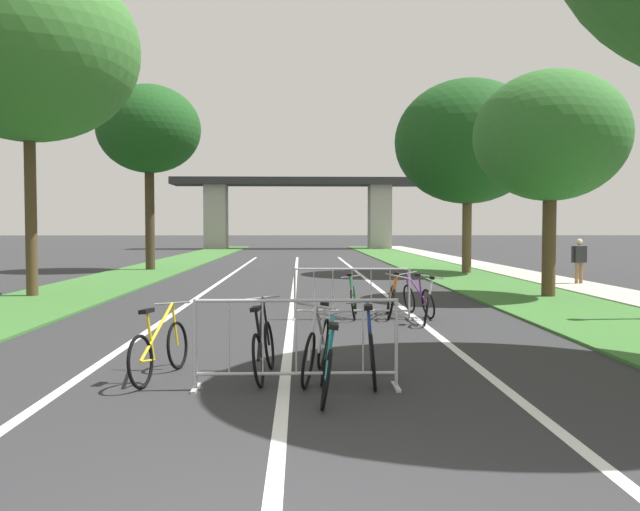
{
  "coord_description": "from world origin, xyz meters",
  "views": [
    {
      "loc": [
        0.19,
        -3.32,
        1.88
      ],
      "look_at": [
        0.6,
        10.36,
        1.29
      ],
      "focal_mm": 37.01,
      "sensor_mm": 36.0,
      "label": 1
    }
  ],
  "objects_px": {
    "tree_left_cypress_far": "(28,48)",
    "crowd_barrier_nearest": "(296,344)",
    "bicycle_green_2": "(353,300)",
    "bicycle_black_3": "(263,348)",
    "tree_left_pine_far": "(149,130)",
    "tree_right_pine_near": "(468,142)",
    "tree_right_oak_near": "(551,137)",
    "bicycle_yellow_6": "(160,349)",
    "crowd_barrier_second": "(352,294)",
    "pedestrian_pushing_bike": "(579,257)",
    "bicycle_silver_1": "(317,348)",
    "bicycle_teal_5": "(327,365)",
    "bicycle_orange_7": "(391,300)",
    "bicycle_purple_0": "(418,299)",
    "bicycle_blue_4": "(371,350)",
    "bicycle_white_8": "(428,304)"
  },
  "relations": [
    {
      "from": "bicycle_orange_7",
      "to": "bicycle_white_8",
      "type": "xyz_separation_m",
      "value": [
        0.6,
        -0.86,
        -0.0
      ]
    },
    {
      "from": "tree_right_oak_near",
      "to": "crowd_barrier_second",
      "type": "distance_m",
      "value": 7.77
    },
    {
      "from": "bicycle_teal_5",
      "to": "bicycle_purple_0",
      "type": "bearing_deg",
      "value": 73.34
    },
    {
      "from": "tree_right_pine_near",
      "to": "crowd_barrier_second",
      "type": "bearing_deg",
      "value": -113.47
    },
    {
      "from": "crowd_barrier_second",
      "to": "bicycle_blue_4",
      "type": "distance_m",
      "value": 5.37
    },
    {
      "from": "tree_left_pine_far",
      "to": "bicycle_yellow_6",
      "type": "height_order",
      "value": "tree_left_pine_far"
    },
    {
      "from": "tree_left_cypress_far",
      "to": "bicycle_teal_5",
      "type": "relative_size",
      "value": 5.47
    },
    {
      "from": "tree_right_oak_near",
      "to": "bicycle_yellow_6",
      "type": "height_order",
      "value": "tree_right_oak_near"
    },
    {
      "from": "crowd_barrier_second",
      "to": "bicycle_white_8",
      "type": "relative_size",
      "value": 1.42
    },
    {
      "from": "tree_left_pine_far",
      "to": "bicycle_green_2",
      "type": "xyz_separation_m",
      "value": [
        7.6,
        -15.02,
        -5.7
      ]
    },
    {
      "from": "tree_right_oak_near",
      "to": "bicycle_teal_5",
      "type": "bearing_deg",
      "value": -122.02
    },
    {
      "from": "crowd_barrier_nearest",
      "to": "bicycle_silver_1",
      "type": "distance_m",
      "value": 0.6
    },
    {
      "from": "tree_left_pine_far",
      "to": "crowd_barrier_nearest",
      "type": "distance_m",
      "value": 22.76
    },
    {
      "from": "bicycle_purple_0",
      "to": "bicycle_orange_7",
      "type": "relative_size",
      "value": 1.05
    },
    {
      "from": "bicycle_teal_5",
      "to": "bicycle_orange_7",
      "type": "height_order",
      "value": "bicycle_orange_7"
    },
    {
      "from": "tree_right_oak_near",
      "to": "bicycle_teal_5",
      "type": "relative_size",
      "value": 3.62
    },
    {
      "from": "bicycle_purple_0",
      "to": "crowd_barrier_second",
      "type": "bearing_deg",
      "value": -173.08
    },
    {
      "from": "bicycle_silver_1",
      "to": "pedestrian_pushing_bike",
      "type": "height_order",
      "value": "pedestrian_pushing_bike"
    },
    {
      "from": "tree_right_pine_near",
      "to": "bicycle_silver_1",
      "type": "relative_size",
      "value": 4.42
    },
    {
      "from": "tree_right_pine_near",
      "to": "crowd_barrier_nearest",
      "type": "xyz_separation_m",
      "value": [
        -6.75,
        -18.77,
        -4.77
      ]
    },
    {
      "from": "tree_right_oak_near",
      "to": "bicycle_blue_4",
      "type": "distance_m",
      "value": 11.6
    },
    {
      "from": "pedestrian_pushing_bike",
      "to": "tree_left_cypress_far",
      "type": "bearing_deg",
      "value": -3.33
    },
    {
      "from": "bicycle_silver_1",
      "to": "tree_left_cypress_far",
      "type": "bearing_deg",
      "value": -41.55
    },
    {
      "from": "tree_right_pine_near",
      "to": "bicycle_blue_4",
      "type": "distance_m",
      "value": 19.91
    },
    {
      "from": "bicycle_purple_0",
      "to": "bicycle_silver_1",
      "type": "xyz_separation_m",
      "value": [
        -2.28,
        -5.69,
        0.02
      ]
    },
    {
      "from": "crowd_barrier_nearest",
      "to": "pedestrian_pushing_bike",
      "type": "relative_size",
      "value": 1.59
    },
    {
      "from": "tree_right_oak_near",
      "to": "bicycle_silver_1",
      "type": "distance_m",
      "value": 11.82
    },
    {
      "from": "tree_right_pine_near",
      "to": "bicycle_orange_7",
      "type": "distance_m",
      "value": 14.39
    },
    {
      "from": "tree_right_oak_near",
      "to": "bicycle_orange_7",
      "type": "relative_size",
      "value": 3.73
    },
    {
      "from": "crowd_barrier_nearest",
      "to": "bicycle_black_3",
      "type": "bearing_deg",
      "value": 125.85
    },
    {
      "from": "tree_right_oak_near",
      "to": "bicycle_blue_4",
      "type": "height_order",
      "value": "tree_right_oak_near"
    },
    {
      "from": "pedestrian_pushing_bike",
      "to": "bicycle_silver_1",
      "type": "bearing_deg",
      "value": 41.65
    },
    {
      "from": "bicycle_black_3",
      "to": "bicycle_teal_5",
      "type": "relative_size",
      "value": 1.0
    },
    {
      "from": "tree_left_pine_far",
      "to": "bicycle_blue_4",
      "type": "height_order",
      "value": "tree_left_pine_far"
    },
    {
      "from": "bicycle_yellow_6",
      "to": "bicycle_orange_7",
      "type": "bearing_deg",
      "value": 68.76
    },
    {
      "from": "tree_left_cypress_far",
      "to": "crowd_barrier_nearest",
      "type": "distance_m",
      "value": 13.84
    },
    {
      "from": "tree_left_pine_far",
      "to": "bicycle_black_3",
      "type": "relative_size",
      "value": 4.84
    },
    {
      "from": "tree_left_pine_far",
      "to": "bicycle_purple_0",
      "type": "relative_size",
      "value": 4.73
    },
    {
      "from": "crowd_barrier_nearest",
      "to": "bicycle_white_8",
      "type": "relative_size",
      "value": 1.42
    },
    {
      "from": "tree_right_oak_near",
      "to": "crowd_barrier_second",
      "type": "height_order",
      "value": "tree_right_oak_near"
    },
    {
      "from": "tree_left_cypress_far",
      "to": "tree_left_pine_far",
      "type": "bearing_deg",
      "value": 86.47
    },
    {
      "from": "tree_left_pine_far",
      "to": "bicycle_teal_5",
      "type": "height_order",
      "value": "tree_left_pine_far"
    },
    {
      "from": "tree_right_oak_near",
      "to": "bicycle_green_2",
      "type": "xyz_separation_m",
      "value": [
        -5.49,
        -3.6,
        -3.9
      ]
    },
    {
      "from": "bicycle_green_2",
      "to": "bicycle_black_3",
      "type": "height_order",
      "value": "bicycle_black_3"
    },
    {
      "from": "tree_left_pine_far",
      "to": "tree_right_oak_near",
      "type": "height_order",
      "value": "tree_left_pine_far"
    },
    {
      "from": "bicycle_yellow_6",
      "to": "bicycle_orange_7",
      "type": "distance_m",
      "value": 6.64
    },
    {
      "from": "tree_left_cypress_far",
      "to": "bicycle_yellow_6",
      "type": "distance_m",
      "value": 12.68
    },
    {
      "from": "tree_right_oak_near",
      "to": "crowd_barrier_nearest",
      "type": "bearing_deg",
      "value": -124.44
    },
    {
      "from": "bicycle_green_2",
      "to": "bicycle_teal_5",
      "type": "xyz_separation_m",
      "value": [
        -0.82,
        -6.48,
        -0.0
      ]
    },
    {
      "from": "tree_left_pine_far",
      "to": "crowd_barrier_nearest",
      "type": "xyz_separation_m",
      "value": [
        6.45,
        -21.11,
        -5.54
      ]
    }
  ]
}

